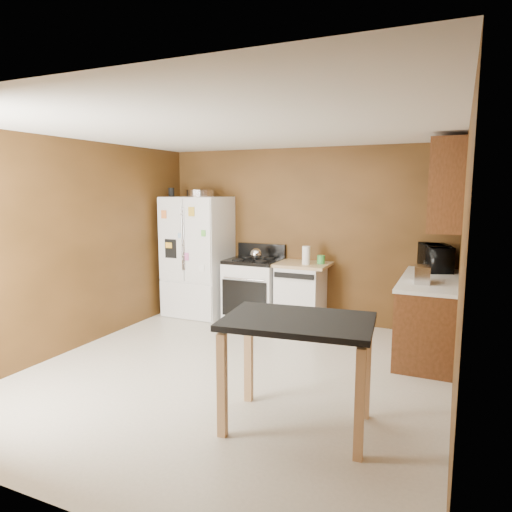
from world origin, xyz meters
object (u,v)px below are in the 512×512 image
Objects in this scene: paper_towel at (306,255)px; island at (298,336)px; microwave at (435,259)px; kettle at (256,254)px; gas_range at (254,289)px; dishwasher at (301,293)px; roasting_pan at (200,193)px; refrigerator at (198,256)px; pen_cup at (171,192)px; green_canister at (321,260)px; toaster at (422,274)px.

paper_towel is 2.74m from island.
kettle is at bearing 72.48° from microwave.
gas_range is (-0.82, 0.06, -0.55)m from paper_towel.
dishwasher is at bearing 137.97° from paper_towel.
roasting_pan is 0.95m from refrigerator.
paper_towel is at bearing 1.48° from pen_cup.
microwave is 3.38m from refrigerator.
green_canister is 0.09× the size of island.
island is (0.87, -2.70, 0.31)m from dishwasher.
roasting_pan reaches higher than kettle.
kettle is 0.85m from dishwasher.
gas_range reaches higher than green_canister.
paper_towel is at bearing -0.05° from refrigerator.
roasting_pan reaches higher than dishwasher.
microwave is 0.49× the size of gas_range.
refrigerator is at bearing -175.90° from green_canister.
pen_cup is at bearing -176.97° from kettle.
roasting_pan is 3.44m from toaster.
refrigerator is at bearing -139.05° from roasting_pan.
pen_cup is at bearing -178.52° from paper_towel.
refrigerator reaches higher than gas_range.
green_canister is 2.82m from island.
kettle reaches higher than green_canister.
toaster is 3.36m from refrigerator.
microwave reaches higher than island.
roasting_pan is 2.44× the size of kettle.
pen_cup reaches higher than paper_towel.
gas_range is at bearing 141.97° from kettle.
dishwasher is (1.59, 0.05, -1.40)m from roasting_pan.
roasting_pan is 0.47× the size of dishwasher.
microwave is at bearing 5.36° from paper_towel.
green_canister is 1.47m from microwave.
refrigerator is 2.02× the size of dishwasher.
refrigerator is at bearing 71.82° from microwave.
gas_range is 0.72m from dishwasher.
gas_range is at bearing 1.59° from roasting_pan.
island is (-0.78, -1.89, -0.23)m from toaster.
microwave reaches higher than kettle.
toaster is (3.24, -0.76, -0.86)m from roasting_pan.
green_canister is 0.11× the size of gas_range.
roasting_pan is 1.88m from paper_towel.
island is at bearing -118.23° from toaster.
paper_towel is 0.23m from green_canister.
kettle is 0.31× the size of microwave.
pen_cup reaches higher than kettle.
microwave is (1.64, 0.15, 0.03)m from paper_towel.
dishwasher is at bearing 2.99° from refrigerator.
roasting_pan reaches higher than paper_towel.
pen_cup is 3.85m from toaster.
pen_cup is 0.25× the size of microwave.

